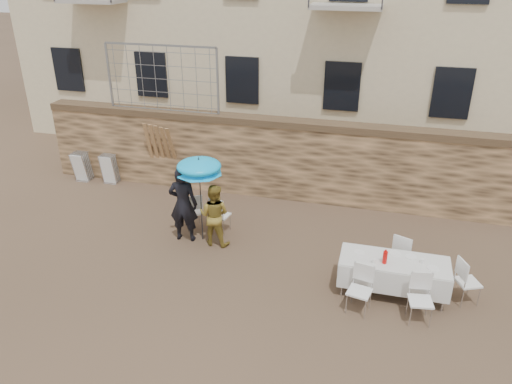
% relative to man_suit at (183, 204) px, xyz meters
% --- Properties ---
extents(ground, '(80.00, 80.00, 0.00)m').
position_rel_man_suit_xyz_m(ground, '(1.32, -2.08, -0.93)').
color(ground, brown).
rests_on(ground, ground).
extents(stone_wall, '(13.00, 0.50, 2.20)m').
position_rel_man_suit_xyz_m(stone_wall, '(1.32, 2.92, 0.17)').
color(stone_wall, olive).
rests_on(stone_wall, ground).
extents(chain_link_fence, '(3.20, 0.06, 1.80)m').
position_rel_man_suit_xyz_m(chain_link_fence, '(-1.68, 2.92, 2.17)').
color(chain_link_fence, gray).
rests_on(chain_link_fence, stone_wall).
extents(man_suit, '(0.71, 0.50, 1.86)m').
position_rel_man_suit_xyz_m(man_suit, '(0.00, 0.00, 0.00)').
color(man_suit, black).
rests_on(man_suit, ground).
extents(woman_dress, '(0.76, 0.60, 1.50)m').
position_rel_man_suit_xyz_m(woman_dress, '(0.75, 0.00, -0.18)').
color(woman_dress, gold).
rests_on(woman_dress, ground).
extents(umbrella, '(1.05, 1.05, 1.93)m').
position_rel_man_suit_xyz_m(umbrella, '(0.40, 0.10, 0.89)').
color(umbrella, '#3F3F44').
rests_on(umbrella, ground).
extents(couple_chair_left, '(0.67, 0.67, 0.96)m').
position_rel_man_suit_xyz_m(couple_chair_left, '(0.00, 0.55, -0.45)').
color(couple_chair_left, white).
rests_on(couple_chair_left, ground).
extents(couple_chair_right, '(0.56, 0.56, 0.96)m').
position_rel_man_suit_xyz_m(couple_chair_right, '(0.70, 0.55, -0.45)').
color(couple_chair_right, white).
rests_on(couple_chair_right, ground).
extents(banquet_table, '(2.10, 0.85, 0.78)m').
position_rel_man_suit_xyz_m(banquet_table, '(4.80, -0.91, -0.20)').
color(banquet_table, silver).
rests_on(banquet_table, ground).
extents(soda_bottle, '(0.09, 0.09, 0.26)m').
position_rel_man_suit_xyz_m(soda_bottle, '(4.60, -1.06, -0.03)').
color(soda_bottle, red).
rests_on(soda_bottle, banquet_table).
extents(table_chair_front_left, '(0.57, 0.57, 0.96)m').
position_rel_man_suit_xyz_m(table_chair_front_left, '(4.20, -1.66, -0.45)').
color(table_chair_front_left, white).
rests_on(table_chair_front_left, ground).
extents(table_chair_front_right, '(0.55, 0.55, 0.96)m').
position_rel_man_suit_xyz_m(table_chair_front_right, '(5.30, -1.66, -0.45)').
color(table_chair_front_right, white).
rests_on(table_chair_front_right, ground).
extents(table_chair_back, '(0.62, 0.62, 0.96)m').
position_rel_man_suit_xyz_m(table_chair_back, '(5.00, -0.11, -0.45)').
color(table_chair_back, white).
rests_on(table_chair_back, ground).
extents(table_chair_side, '(0.63, 0.63, 0.96)m').
position_rel_man_suit_xyz_m(table_chair_side, '(6.20, -0.81, -0.45)').
color(table_chair_side, white).
rests_on(table_chair_side, ground).
extents(chair_stack_left, '(0.46, 0.47, 0.92)m').
position_rel_man_suit_xyz_m(chair_stack_left, '(-4.28, 2.58, -0.47)').
color(chair_stack_left, white).
rests_on(chair_stack_left, ground).
extents(chair_stack_right, '(0.46, 0.40, 0.92)m').
position_rel_man_suit_xyz_m(chair_stack_right, '(-3.38, 2.58, -0.47)').
color(chair_stack_right, white).
rests_on(chair_stack_right, ground).
extents(wood_planks, '(0.70, 0.20, 2.00)m').
position_rel_man_suit_xyz_m(wood_planks, '(-1.78, 2.65, 0.07)').
color(wood_planks, '#A37749').
rests_on(wood_planks, ground).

